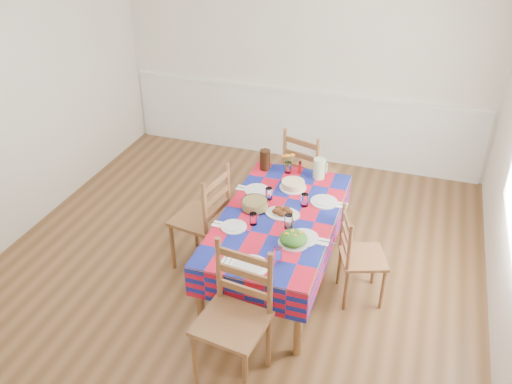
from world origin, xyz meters
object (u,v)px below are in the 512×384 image
green_pitcher (319,169)px  chair_far (307,174)px  chair_near (235,319)px  chair_left (204,219)px  chair_right (358,257)px  meat_platter (282,212)px  dining_table (278,223)px  tea_pitcher (265,160)px

green_pitcher → chair_far: 0.50m
green_pitcher → chair_far: bearing=117.9°
chair_near → chair_left: size_ratio=1.03×
chair_far → chair_near: bearing=108.4°
chair_left → chair_right: size_ratio=1.19×
chair_right → chair_left: bearing=69.6°
chair_right → chair_far: bearing=12.6°
meat_platter → chair_near: chair_near is taller
dining_table → chair_near: chair_near is taller
tea_pitcher → chair_left: 0.88m
chair_far → chair_left: size_ratio=0.98×
chair_left → green_pitcher: bearing=139.9°
green_pitcher → tea_pitcher: 0.54m
green_pitcher → chair_right: size_ratio=0.23×
tea_pitcher → chair_far: chair_far is taller
chair_near → chair_far: size_ratio=1.05×
chair_left → chair_far: bearing=157.7°
green_pitcher → chair_near: (-0.17, -1.86, -0.27)m
dining_table → tea_pitcher: 0.85m
meat_platter → green_pitcher: size_ratio=1.54×
dining_table → chair_left: bearing=-179.4°
tea_pitcher → chair_right: bearing=-35.5°
dining_table → meat_platter: size_ratio=5.87×
chair_far → chair_left: bearing=76.4°
dining_table → chair_right: chair_right is taller
dining_table → meat_platter: bearing=41.6°
chair_near → chair_left: 1.31m
dining_table → chair_left: 0.71m
meat_platter → chair_right: 0.74m
chair_near → chair_right: bearing=64.6°
chair_left → chair_right: chair_left is taller
meat_platter → green_pitcher: bearing=78.2°
green_pitcher → chair_left: chair_left is taller
dining_table → chair_far: size_ratio=1.76×
meat_platter → tea_pitcher: (-0.39, 0.73, 0.08)m
green_pitcher → chair_right: (0.53, -0.76, -0.36)m
meat_platter → chair_far: chair_far is taller
chair_near → chair_left: chair_near is taller
tea_pitcher → chair_left: bearing=-114.2°
chair_near → chair_far: 2.22m
tea_pitcher → chair_left: (-0.34, -0.76, -0.29)m
dining_table → tea_pitcher: (-0.36, 0.75, 0.18)m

